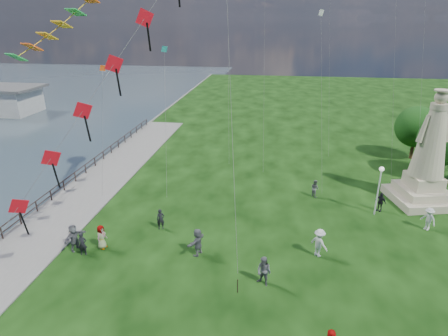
% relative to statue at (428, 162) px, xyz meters
% --- Properties ---
extents(waterfront, '(200.00, 200.00, 1.51)m').
position_rel_statue_xyz_m(waterfront, '(-29.69, -7.50, -3.61)').
color(waterfront, '#33424C').
rests_on(waterfront, ground).
extents(statue, '(5.55, 5.55, 9.38)m').
position_rel_statue_xyz_m(statue, '(0.00, 0.00, 0.00)').
color(statue, '#B5AB89').
rests_on(statue, ground).
extents(lamppost, '(0.37, 0.37, 4.03)m').
position_rel_statue_xyz_m(lamppost, '(-4.28, -2.91, -0.63)').
color(lamppost, silver).
rests_on(lamppost, ground).
extents(tree_row, '(7.31, 11.05, 6.16)m').
position_rel_statue_xyz_m(tree_row, '(3.32, 7.52, 0.00)').
color(tree_row, '#382314').
rests_on(tree_row, ground).
extents(person_0, '(0.64, 0.49, 1.58)m').
position_rel_statue_xyz_m(person_0, '(-24.32, -11.30, -2.76)').
color(person_0, black).
rests_on(person_0, ground).
extents(person_1, '(1.05, 0.93, 1.84)m').
position_rel_statue_xyz_m(person_1, '(-12.54, -12.60, -2.62)').
color(person_1, '#595960').
rests_on(person_1, ground).
extents(person_2, '(1.36, 1.32, 1.94)m').
position_rel_statue_xyz_m(person_2, '(-9.16, -9.22, -2.58)').
color(person_2, silver).
rests_on(person_2, ground).
extents(person_5, '(1.30, 1.89, 1.88)m').
position_rel_statue_xyz_m(person_5, '(-25.11, -10.87, -2.60)').
color(person_5, '#595960').
rests_on(person_5, ground).
extents(person_6, '(0.66, 0.54, 1.57)m').
position_rel_statue_xyz_m(person_6, '(-20.27, -7.45, -2.76)').
color(person_6, black).
rests_on(person_6, ground).
extents(person_7, '(0.80, 0.87, 1.52)m').
position_rel_statue_xyz_m(person_7, '(-8.73, -0.31, -2.78)').
color(person_7, '#595960').
rests_on(person_7, ground).
extents(person_8, '(1.13, 1.26, 1.76)m').
position_rel_statue_xyz_m(person_8, '(-1.03, -4.76, -2.67)').
color(person_8, silver).
rests_on(person_8, ground).
extents(person_9, '(1.01, 0.98, 1.59)m').
position_rel_statue_xyz_m(person_9, '(-3.77, -2.24, -2.75)').
color(person_9, black).
rests_on(person_9, ground).
extents(person_10, '(0.65, 0.91, 1.69)m').
position_rel_statue_xyz_m(person_10, '(-23.43, -10.41, -2.70)').
color(person_10, '#595960').
rests_on(person_10, ground).
extents(person_11, '(1.34, 1.90, 1.88)m').
position_rel_statue_xyz_m(person_11, '(-16.93, -10.21, -2.60)').
color(person_11, '#595960').
rests_on(person_11, ground).
extents(red_kite_train, '(10.30, 9.35, 17.15)m').
position_rel_statue_xyz_m(red_kite_train, '(-21.78, -11.88, 7.08)').
color(red_kite_train, black).
rests_on(red_kite_train, ground).
extents(small_kites, '(27.99, 18.31, 27.15)m').
position_rel_statue_xyz_m(small_kites, '(-12.36, 6.54, 10.94)').
color(small_kites, teal).
rests_on(small_kites, ground).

